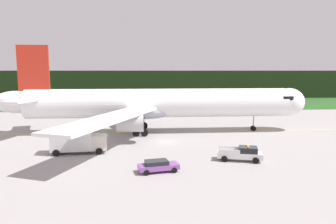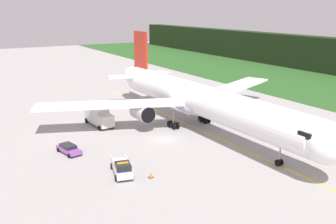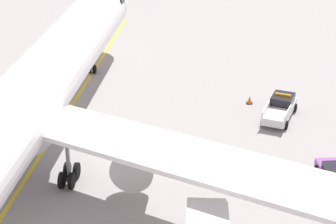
{
  "view_description": "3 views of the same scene",
  "coord_description": "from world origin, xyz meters",
  "px_view_note": "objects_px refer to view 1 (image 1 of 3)",
  "views": [
    {
      "loc": [
        -2.85,
        -47.62,
        11.09
      ],
      "look_at": [
        0.77,
        7.23,
        3.72
      ],
      "focal_mm": 33.17,
      "sensor_mm": 36.0,
      "label": 1
    },
    {
      "loc": [
        48.96,
        -28.26,
        20.05
      ],
      "look_at": [
        2.09,
        -0.43,
        5.04
      ],
      "focal_mm": 40.54,
      "sensor_mm": 36.0,
      "label": 2
    },
    {
      "loc": [
        -39.81,
        -7.54,
        23.29
      ],
      "look_at": [
        2.87,
        -1.87,
        2.69
      ],
      "focal_mm": 64.49,
      "sensor_mm": 36.0,
      "label": 3
    }
  ],
  "objects_px": {
    "ops_pickup_truck": "(242,153)",
    "catering_truck": "(77,140)",
    "airliner": "(155,104)",
    "apron_cone": "(255,152)",
    "staff_car": "(158,166)"
  },
  "relations": [
    {
      "from": "ops_pickup_truck",
      "to": "catering_truck",
      "type": "distance_m",
      "value": 21.64
    },
    {
      "from": "airliner",
      "to": "ops_pickup_truck",
      "type": "xyz_separation_m",
      "value": [
        10.24,
        -18.69,
        -4.25
      ]
    },
    {
      "from": "catering_truck",
      "to": "apron_cone",
      "type": "distance_m",
      "value": 23.8
    },
    {
      "from": "airliner",
      "to": "ops_pickup_truck",
      "type": "distance_m",
      "value": 21.73
    },
    {
      "from": "catering_truck",
      "to": "staff_car",
      "type": "bearing_deg",
      "value": -38.69
    },
    {
      "from": "apron_cone",
      "to": "airliner",
      "type": "bearing_deg",
      "value": 128.7
    },
    {
      "from": "airliner",
      "to": "staff_car",
      "type": "bearing_deg",
      "value": -90.57
    },
    {
      "from": "apron_cone",
      "to": "ops_pickup_truck",
      "type": "bearing_deg",
      "value": -134.15
    },
    {
      "from": "ops_pickup_truck",
      "to": "apron_cone",
      "type": "bearing_deg",
      "value": 45.85
    },
    {
      "from": "airliner",
      "to": "catering_truck",
      "type": "height_order",
      "value": "airliner"
    },
    {
      "from": "ops_pickup_truck",
      "to": "catering_truck",
      "type": "xyz_separation_m",
      "value": [
        -21.06,
        4.9,
        0.95
      ]
    },
    {
      "from": "airliner",
      "to": "staff_car",
      "type": "height_order",
      "value": "airliner"
    },
    {
      "from": "apron_cone",
      "to": "catering_truck",
      "type": "bearing_deg",
      "value": 174.62
    },
    {
      "from": "airliner",
      "to": "ops_pickup_truck",
      "type": "relative_size",
      "value": 9.69
    },
    {
      "from": "staff_car",
      "to": "apron_cone",
      "type": "distance_m",
      "value": 14.48
    }
  ]
}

